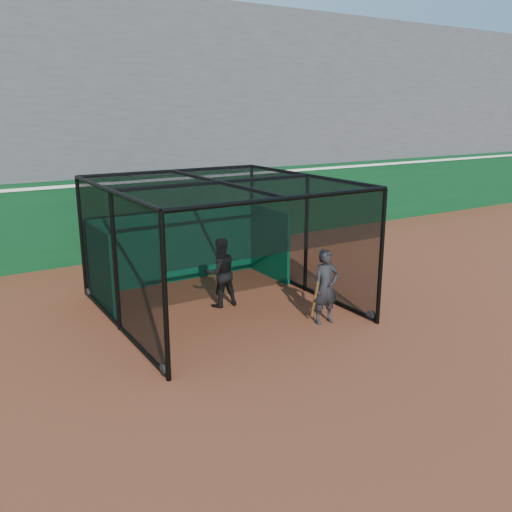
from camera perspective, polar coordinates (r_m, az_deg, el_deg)
ground at (r=10.06m, az=0.92°, el=-11.13°), size 120.00×120.00×0.00m
outfield_wall at (r=17.10m, az=-14.68°, el=3.99°), size 50.00×0.50×2.50m
grandstand at (r=20.44m, az=-18.59°, el=14.47°), size 50.00×7.85×8.95m
batting_cage at (r=12.23m, az=-3.80°, el=0.94°), size 4.91×5.28×2.92m
batter at (r=12.55m, az=-3.79°, el=-1.74°), size 0.84×0.67×1.63m
on_deck_player at (r=11.63m, az=7.35°, el=-3.25°), size 0.63×0.43×1.62m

